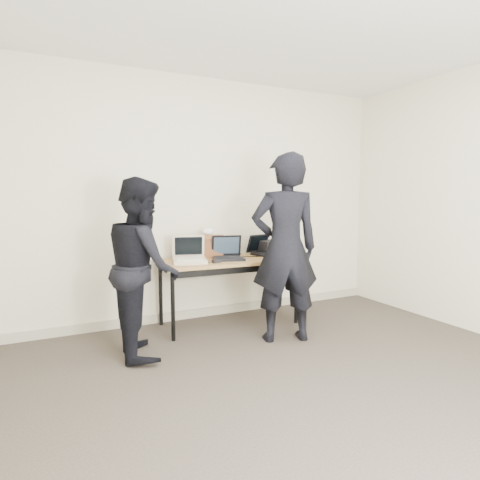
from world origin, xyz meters
TOP-DOWN VIEW (x-y plane):
  - room at (0.00, 0.00)m, footprint 4.60×4.60m
  - desk at (0.09, 1.85)m, footprint 1.53×0.71m
  - laptop_beige at (-0.36, 1.84)m, footprint 0.40×0.40m
  - laptop_center at (0.08, 1.85)m, footprint 0.39×0.38m
  - laptop_right at (0.60, 2.00)m, footprint 0.38×0.37m
  - leather_satchel at (-0.09, 2.07)m, footprint 0.38×0.23m
  - tissue at (-0.06, 2.08)m, footprint 0.14×0.11m
  - equipment_box at (0.72, 2.04)m, footprint 0.28×0.25m
  - power_brick at (-0.13, 1.68)m, footprint 0.09×0.07m
  - cables at (0.19, 1.88)m, footprint 1.15×0.45m
  - person_typist at (0.38, 1.19)m, footprint 0.75×0.59m
  - person_observer at (-0.92, 1.45)m, footprint 0.66×0.81m
  - baseboard at (0.00, 2.23)m, footprint 4.50×0.03m

SIDE VIEW (x-z plane):
  - baseboard at x=0.00m, z-range 0.00..0.10m
  - desk at x=0.09m, z-range 0.30..1.02m
  - cables at x=0.19m, z-range 0.72..0.73m
  - power_brick at x=-0.13m, z-range 0.72..0.75m
  - laptop_right at x=0.60m, z-range 0.66..0.89m
  - laptop_beige at x=-0.36m, z-range 0.64..0.91m
  - laptop_center at x=0.08m, z-range 0.65..0.90m
  - person_observer at x=-0.92m, z-range 0.00..1.56m
  - equipment_box at x=0.72m, z-range 0.72..0.87m
  - leather_satchel at x=-0.09m, z-range 0.72..0.97m
  - person_typist at x=0.38m, z-range 0.00..1.80m
  - tissue at x=-0.06m, z-range 0.97..1.04m
  - room at x=0.00m, z-range -0.05..2.75m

